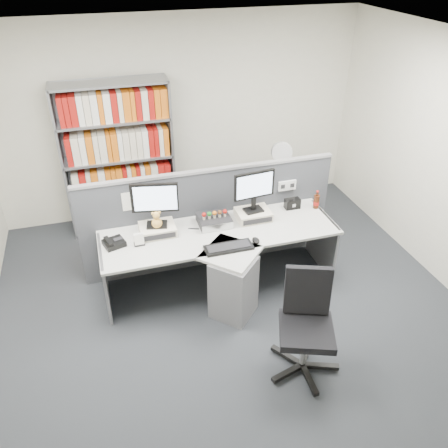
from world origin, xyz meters
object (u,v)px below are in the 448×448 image
object	(u,v)px
monitor_left	(155,201)
speaker	(292,204)
desk_calendar	(139,240)
desktop_pc	(214,221)
shelving_unit	(119,161)
keyboard	(229,247)
desk_fan	(281,154)
monitor_right	(254,188)
desk_phone	(114,243)
mouse	(256,240)
desk	(225,263)
cola_bottle	(316,202)
filing_cabinet	(278,196)
office_chair	(306,321)

from	to	relation	value
monitor_left	speaker	xyz separation A→B (m)	(1.62, 0.09, -0.34)
desk_calendar	speaker	world-z (taller)	desk_calendar
monitor_left	desk_calendar	xyz separation A→B (m)	(-0.22, -0.16, -0.34)
desktop_pc	speaker	bearing A→B (deg)	4.97
shelving_unit	desk_calendar	bearing A→B (deg)	-89.13
keyboard	desk_fan	size ratio (longest dim) A/B	1.09
desktop_pc	shelving_unit	xyz separation A→B (m)	(-0.88, 1.46, 0.21)
monitor_right	desk_phone	world-z (taller)	monitor_right
mouse	desk_phone	bearing A→B (deg)	165.81
desktop_pc	shelving_unit	world-z (taller)	shelving_unit
mouse	shelving_unit	xyz separation A→B (m)	(-1.21, 1.93, 0.23)
mouse	shelving_unit	bearing A→B (deg)	122.09
monitor_left	desk_calendar	bearing A→B (deg)	-143.77
desk	cola_bottle	distance (m)	1.35
monitor_left	monitor_right	bearing A→B (deg)	-0.00
cola_bottle	desk_calendar	bearing A→B (deg)	-175.33
monitor_left	monitor_right	world-z (taller)	monitor_left
monitor_right	desk_phone	xyz separation A→B (m)	(-1.58, -0.10, -0.35)
monitor_right	desk_fan	world-z (taller)	monitor_right
cola_bottle	shelving_unit	distance (m)	2.59
monitor_left	desk_phone	size ratio (longest dim) A/B	1.99
desk	monitor_right	bearing A→B (deg)	40.73
monitor_left	filing_cabinet	world-z (taller)	monitor_left
mouse	desk_calendar	xyz separation A→B (m)	(-1.19, 0.30, 0.03)
desktop_pc	desk_phone	world-z (taller)	desktop_pc
office_chair	filing_cabinet	bearing A→B (deg)	72.85
desk	desk_phone	distance (m)	1.21
office_chair	desk_calendar	bearing A→B (deg)	133.60
desktop_pc	monitor_right	bearing A→B (deg)	-0.42
mouse	cola_bottle	xyz separation A→B (m)	(0.93, 0.48, 0.06)
desktop_pc	filing_cabinet	xyz separation A→B (m)	(1.22, 1.01, -0.42)
keyboard	filing_cabinet	xyz separation A→B (m)	(1.20, 1.51, -0.39)
desk_calendar	desk_fan	world-z (taller)	desk_fan
desk_calendar	office_chair	size ratio (longest dim) A/B	0.13
filing_cabinet	office_chair	bearing A→B (deg)	-107.15
cola_bottle	monitor_left	bearing A→B (deg)	-179.68
keyboard	office_chair	world-z (taller)	office_chair
desktop_pc	cola_bottle	distance (m)	1.25
desk_calendar	desktop_pc	bearing A→B (deg)	10.88
speaker	filing_cabinet	bearing A→B (deg)	75.92
monitor_right	shelving_unit	distance (m)	1.99
filing_cabinet	desk_fan	size ratio (longest dim) A/B	1.51
mouse	desk_fan	distance (m)	1.75
monitor_left	filing_cabinet	size ratio (longest dim) A/B	0.72
desk_calendar	keyboard	bearing A→B (deg)	-20.92
keyboard	cola_bottle	xyz separation A→B (m)	(1.24, 0.51, 0.07)
desk	cola_bottle	bearing A→B (deg)	17.66
desk_fan	monitor_right	bearing A→B (deg)	-126.60
cola_bottle	mouse	bearing A→B (deg)	-152.83
speaker	shelving_unit	world-z (taller)	shelving_unit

